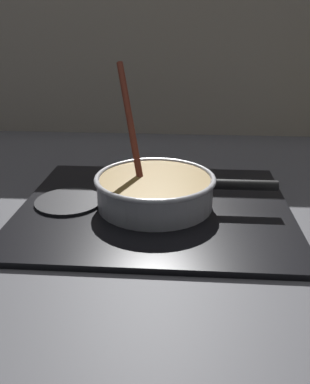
# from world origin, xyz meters

# --- Properties ---
(ground) EXTENTS (2.40, 1.60, 0.04)m
(ground) POSITION_xyz_m (0.00, 0.00, -0.02)
(ground) COLOR #4C4C51
(backsplash_wall) EXTENTS (2.40, 0.02, 0.55)m
(backsplash_wall) POSITION_xyz_m (0.00, 0.79, 0.28)
(backsplash_wall) COLOR #B2A893
(backsplash_wall) RESTS_ON ground
(hob_plate) EXTENTS (0.56, 0.48, 0.01)m
(hob_plate) POSITION_xyz_m (0.14, 0.14, 0.01)
(hob_plate) COLOR black
(hob_plate) RESTS_ON ground
(burner_ring) EXTENTS (0.20, 0.20, 0.01)m
(burner_ring) POSITION_xyz_m (0.14, 0.14, 0.02)
(burner_ring) COLOR #592D0C
(burner_ring) RESTS_ON hob_plate
(spare_burner) EXTENTS (0.14, 0.14, 0.01)m
(spare_burner) POSITION_xyz_m (-0.05, 0.14, 0.01)
(spare_burner) COLOR #262628
(spare_burner) RESTS_ON hob_plate
(cooking_pan) EXTENTS (0.37, 0.27, 0.28)m
(cooking_pan) POSITION_xyz_m (0.14, 0.15, 0.05)
(cooking_pan) COLOR silver
(cooking_pan) RESTS_ON hob_plate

